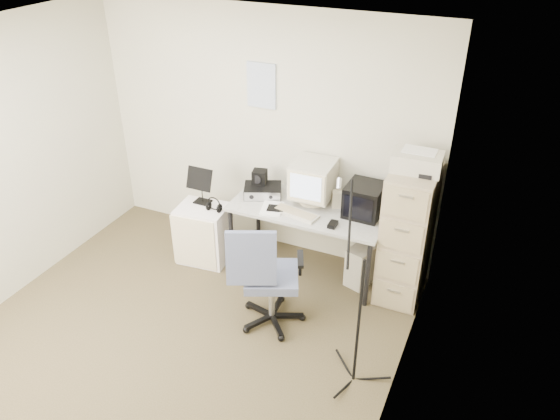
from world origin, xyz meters
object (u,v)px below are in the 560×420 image
at_px(filing_cabinet, 407,235).
at_px(office_chair, 271,275).
at_px(side_cart, 204,233).
at_px(desk, 308,239).

distance_m(filing_cabinet, office_chair, 1.31).
height_order(filing_cabinet, side_cart, filing_cabinet).
height_order(filing_cabinet, desk, filing_cabinet).
xyz_separation_m(filing_cabinet, office_chair, (-0.95, -0.88, -0.14)).
bearing_deg(desk, filing_cabinet, 1.81).
height_order(desk, side_cart, desk).
relative_size(desk, side_cart, 2.44).
relative_size(office_chair, side_cart, 1.66).
height_order(desk, office_chair, office_chair).
distance_m(office_chair, side_cart, 1.22).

